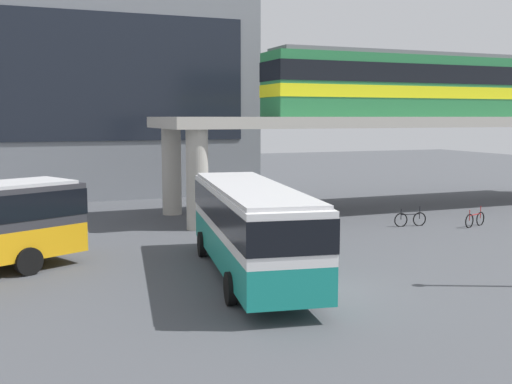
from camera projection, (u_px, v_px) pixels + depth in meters
name	position (u px, v px, depth m)	size (l,w,h in m)	color
ground_plane	(216.00, 236.00, 29.20)	(120.00, 120.00, 0.00)	#47494F
station_building	(28.00, 91.00, 44.76)	(30.95, 13.26, 14.82)	slate
elevated_platform	(404.00, 129.00, 37.86)	(30.21, 6.79, 5.57)	#ADA89E
train	(417.00, 84.00, 37.84)	(19.57, 2.96, 3.84)	#26723F
bus_main	(250.00, 221.00, 21.56)	(4.30, 11.31, 3.22)	teal
bicycle_red	(475.00, 220.00, 31.68)	(1.71, 0.63, 1.04)	black
bicycle_black	(410.00, 219.00, 31.77)	(1.78, 0.28, 1.04)	black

